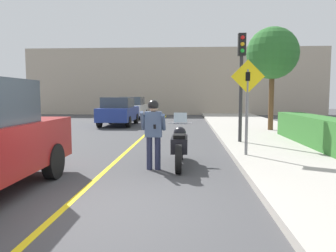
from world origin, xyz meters
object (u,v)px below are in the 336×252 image
at_px(person_biker, 153,127).
at_px(street_tree, 273,54).
at_px(parked_car_white, 133,108).
at_px(crossing_sign, 247,98).
at_px(parked_car_blue, 119,111).
at_px(motorcycle, 180,145).
at_px(traffic_light, 241,67).

relative_size(person_biker, street_tree, 0.35).
bearing_deg(parked_car_white, street_tree, -48.57).
height_order(person_biker, street_tree, street_tree).
relative_size(crossing_sign, parked_car_white, 0.62).
bearing_deg(person_biker, street_tree, 59.44).
height_order(crossing_sign, parked_car_blue, crossing_sign).
bearing_deg(street_tree, motorcycle, -118.69).
bearing_deg(crossing_sign, street_tree, 71.09).
xyz_separation_m(motorcycle, parked_car_white, (-4.09, 16.84, 0.34)).
xyz_separation_m(motorcycle, street_tree, (4.12, 7.53, 3.21)).
xyz_separation_m(street_tree, parked_car_blue, (-8.06, 3.49, -2.87)).
height_order(person_biker, traffic_light, traffic_light).
distance_m(traffic_light, parked_car_white, 14.92).
relative_size(motorcycle, parked_car_blue, 0.56).
height_order(motorcycle, person_biker, person_biker).
bearing_deg(parked_car_white, parked_car_blue, -88.53).
distance_m(person_biker, crossing_sign, 2.83).
xyz_separation_m(motorcycle, traffic_light, (2.05, 3.37, 2.25)).
distance_m(motorcycle, crossing_sign, 2.31).
bearing_deg(street_tree, parked_car_white, 131.43).
xyz_separation_m(person_biker, traffic_light, (2.66, 3.86, 1.74)).
relative_size(motorcycle, street_tree, 0.49).
height_order(crossing_sign, street_tree, street_tree).
xyz_separation_m(crossing_sign, street_tree, (2.31, 6.75, 2.01)).
bearing_deg(traffic_light, crossing_sign, -95.18).
height_order(motorcycle, traffic_light, traffic_light).
height_order(street_tree, parked_car_white, street_tree).
distance_m(crossing_sign, parked_car_blue, 11.77).
bearing_deg(crossing_sign, parked_car_white, 110.18).
bearing_deg(street_tree, traffic_light, -116.50).
height_order(motorcycle, parked_car_white, parked_car_white).
bearing_deg(person_biker, traffic_light, 55.41).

